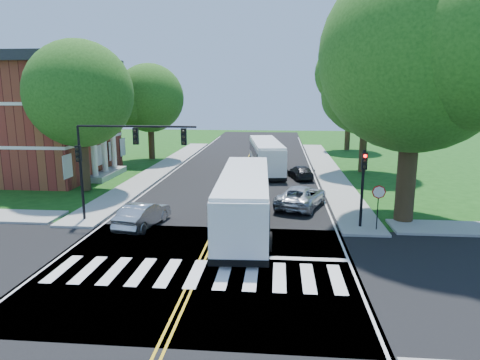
# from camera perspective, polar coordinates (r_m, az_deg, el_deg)

# --- Properties ---
(ground) EXTENTS (140.00, 140.00, 0.00)m
(ground) POSITION_cam_1_polar(r_m,az_deg,el_deg) (19.40, -5.65, -11.75)
(ground) COLOR #154511
(ground) RESTS_ON ground
(road) EXTENTS (14.00, 96.00, 0.01)m
(road) POSITION_cam_1_polar(r_m,az_deg,el_deg) (36.45, -0.38, -0.50)
(road) COLOR black
(road) RESTS_ON ground
(cross_road) EXTENTS (60.00, 12.00, 0.01)m
(cross_road) POSITION_cam_1_polar(r_m,az_deg,el_deg) (19.40, -5.65, -11.74)
(cross_road) COLOR black
(cross_road) RESTS_ON ground
(center_line) EXTENTS (0.36, 70.00, 0.01)m
(center_line) POSITION_cam_1_polar(r_m,az_deg,el_deg) (40.36, 0.17, 0.71)
(center_line) COLOR gold
(center_line) RESTS_ON road
(edge_line_w) EXTENTS (0.12, 70.00, 0.01)m
(edge_line_w) POSITION_cam_1_polar(r_m,az_deg,el_deg) (41.50, -9.22, 0.86)
(edge_line_w) COLOR silver
(edge_line_w) RESTS_ON road
(edge_line_e) EXTENTS (0.12, 70.00, 0.01)m
(edge_line_e) POSITION_cam_1_polar(r_m,az_deg,el_deg) (40.34, 9.84, 0.53)
(edge_line_e) COLOR silver
(edge_line_e) RESTS_ON road
(crosswalk) EXTENTS (12.60, 3.00, 0.01)m
(crosswalk) POSITION_cam_1_polar(r_m,az_deg,el_deg) (18.94, -5.94, -12.30)
(crosswalk) COLOR silver
(crosswalk) RESTS_ON road
(stop_bar) EXTENTS (6.60, 0.40, 0.01)m
(stop_bar) POSITION_cam_1_polar(r_m,az_deg,el_deg) (20.55, 5.00, -10.30)
(stop_bar) COLOR silver
(stop_bar) RESTS_ON road
(sidewalk_nw) EXTENTS (2.60, 40.00, 0.15)m
(sidewalk_nw) POSITION_cam_1_polar(r_m,az_deg,el_deg) (44.72, -10.14, 1.68)
(sidewalk_nw) COLOR gray
(sidewalk_nw) RESTS_ON ground
(sidewalk_ne) EXTENTS (2.60, 40.00, 0.15)m
(sidewalk_ne) POSITION_cam_1_polar(r_m,az_deg,el_deg) (43.41, 11.51, 1.33)
(sidewalk_ne) COLOR gray
(sidewalk_ne) RESTS_ON ground
(tree_ne_big) EXTENTS (10.80, 10.80, 14.91)m
(tree_ne_big) POSITION_cam_1_polar(r_m,az_deg,el_deg) (26.63, 22.42, 14.98)
(tree_ne_big) COLOR #322214
(tree_ne_big) RESTS_ON ground
(tree_west_near) EXTENTS (8.00, 8.00, 11.40)m
(tree_west_near) POSITION_cam_1_polar(r_m,az_deg,el_deg) (34.84, -20.61, 10.67)
(tree_west_near) COLOR #322214
(tree_west_near) RESTS_ON ground
(tree_west_far) EXTENTS (7.60, 7.60, 10.67)m
(tree_west_far) POSITION_cam_1_polar(r_m,az_deg,el_deg) (49.63, -11.96, 10.63)
(tree_west_far) COLOR #322214
(tree_west_far) RESTS_ON ground
(tree_east_mid) EXTENTS (8.40, 8.40, 11.93)m
(tree_east_mid) POSITION_cam_1_polar(r_m,az_deg,el_deg) (42.24, 16.50, 11.43)
(tree_east_mid) COLOR #322214
(tree_east_mid) RESTS_ON ground
(tree_east_far) EXTENTS (7.20, 7.20, 10.34)m
(tree_east_far) POSITION_cam_1_polar(r_m,az_deg,el_deg) (58.18, 14.37, 10.50)
(tree_east_far) COLOR #322214
(tree_east_far) RESTS_ON ground
(brick_building) EXTENTS (20.00, 13.00, 10.80)m
(brick_building) POSITION_cam_1_polar(r_m,az_deg,el_deg) (45.33, -29.18, 7.34)
(brick_building) COLOR maroon
(brick_building) RESTS_ON ground
(signal_nw) EXTENTS (7.15, 0.46, 5.66)m
(signal_nw) POSITION_cam_1_polar(r_m,az_deg,el_deg) (25.86, -16.01, 3.86)
(signal_nw) COLOR black
(signal_nw) RESTS_ON ground
(signal_ne) EXTENTS (0.30, 0.46, 4.40)m
(signal_ne) POSITION_cam_1_polar(r_m,az_deg,el_deg) (24.82, 16.09, 0.23)
(signal_ne) COLOR black
(signal_ne) RESTS_ON ground
(stop_sign) EXTENTS (0.76, 0.08, 2.53)m
(stop_sign) POSITION_cam_1_polar(r_m,az_deg,el_deg) (24.75, 17.99, -2.13)
(stop_sign) COLOR black
(stop_sign) RESTS_ON ground
(bus_lead) EXTENTS (3.36, 12.46, 3.20)m
(bus_lead) POSITION_cam_1_polar(r_m,az_deg,el_deg) (24.41, 0.58, -2.53)
(bus_lead) COLOR white
(bus_lead) RESTS_ON road
(bus_follow) EXTENTS (4.01, 11.83, 3.00)m
(bus_follow) POSITION_cam_1_polar(r_m,az_deg,el_deg) (42.03, 3.47, 3.31)
(bus_follow) COLOR white
(bus_follow) RESTS_ON road
(hatchback) EXTENTS (2.29, 4.60, 1.45)m
(hatchback) POSITION_cam_1_polar(r_m,az_deg,el_deg) (25.37, -12.83, -4.54)
(hatchback) COLOR #A3A5AA
(hatchback) RESTS_ON road
(suv) EXTENTS (4.05, 5.83, 1.48)m
(suv) POSITION_cam_1_polar(r_m,az_deg,el_deg) (29.25, 8.18, -2.17)
(suv) COLOR #B8BCC0
(suv) RESTS_ON road
(dark_sedan) EXTENTS (2.56, 4.32, 1.17)m
(dark_sedan) POSITION_cam_1_polar(r_m,az_deg,el_deg) (38.88, 8.06, 1.05)
(dark_sedan) COLOR black
(dark_sedan) RESTS_ON road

